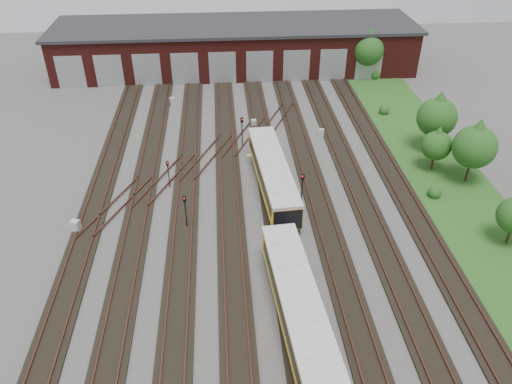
{
  "coord_description": "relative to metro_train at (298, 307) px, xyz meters",
  "views": [
    {
      "loc": [
        -2.4,
        -30.79,
        26.2
      ],
      "look_at": [
        0.28,
        4.52,
        2.0
      ],
      "focal_mm": 35.0,
      "sensor_mm": 36.0,
      "label": 1
    }
  ],
  "objects": [
    {
      "name": "relay_cabinet_3",
      "position": [
        -0.76,
        29.38,
        -1.36
      ],
      "size": [
        0.65,
        0.59,
        0.89
      ],
      "primitive_type": "cube",
      "rotation": [
        0.0,
        0.0,
        0.31
      ],
      "color": "#B7BBBD",
      "rests_on": "ground"
    },
    {
      "name": "metro_train",
      "position": [
        0.0,
        0.0,
        0.0
      ],
      "size": [
        3.55,
        46.08,
        2.88
      ],
      "rotation": [
        0.0,
        0.0,
        0.08
      ],
      "color": "black",
      "rests_on": "ground"
    },
    {
      "name": "grass_verge",
      "position": [
        17.0,
        18.62,
        -1.78
      ],
      "size": [
        8.0,
        55.0,
        0.05
      ],
      "primitive_type": "cube",
      "color": "#204F1A",
      "rests_on": "ground"
    },
    {
      "name": "relay_cabinet_4",
      "position": [
        6.57,
        26.47,
        -1.36
      ],
      "size": [
        0.63,
        0.57,
        0.9
      ],
      "primitive_type": "cube",
      "rotation": [
        0.0,
        0.0,
        -0.26
      ],
      "color": "#B7BBBD",
      "rests_on": "ground"
    },
    {
      "name": "ground",
      "position": [
        -2.0,
        8.62,
        -1.8
      ],
      "size": [
        120.0,
        120.0,
        0.0
      ],
      "primitive_type": "plane",
      "color": "#474442",
      "rests_on": "ground"
    },
    {
      "name": "signal_mast_1",
      "position": [
        -9.54,
        17.49,
        0.0
      ],
      "size": [
        0.27,
        0.26,
        2.82
      ],
      "rotation": [
        0.0,
        0.0,
        0.41
      ],
      "color": "black",
      "rests_on": "ground"
    },
    {
      "name": "signal_mast_0",
      "position": [
        -7.69,
        11.19,
        0.26
      ],
      "size": [
        0.27,
        0.25,
        3.21
      ],
      "rotation": [
        0.0,
        0.0,
        -0.07
      ],
      "color": "black",
      "rests_on": "ground"
    },
    {
      "name": "bush_0",
      "position": [
        14.74,
        14.09,
        -1.19
      ],
      "size": [
        1.22,
        1.22,
        1.22
      ],
      "primitive_type": "sphere",
      "color": "#164313",
      "rests_on": "ground"
    },
    {
      "name": "tree_1",
      "position": [
        17.52,
        22.58,
        2.49
      ],
      "size": [
        4.03,
        4.03,
        6.68
      ],
      "color": "#301D15",
      "rests_on": "ground"
    },
    {
      "name": "tree_0",
      "position": [
        15.84,
        43.2,
        2.69
      ],
      "size": [
        4.22,
        4.22,
        6.99
      ],
      "color": "#301D15",
      "rests_on": "ground"
    },
    {
      "name": "tree_3",
      "position": [
        16.22,
        18.72,
        1.26
      ],
      "size": [
        2.88,
        2.88,
        4.77
      ],
      "color": "#301D15",
      "rests_on": "ground"
    },
    {
      "name": "relay_cabinet_1",
      "position": [
        -10.43,
        36.11,
        -1.31
      ],
      "size": [
        0.74,
        0.68,
        0.99
      ],
      "primitive_type": "cube",
      "rotation": [
        0.0,
        0.0,
        0.4
      ],
      "color": "#B7BBBD",
      "rests_on": "ground"
    },
    {
      "name": "bush_1",
      "position": [
        15.2,
        31.68,
        -1.17
      ],
      "size": [
        1.26,
        1.26,
        1.26
      ],
      "primitive_type": "sphere",
      "color": "#164313",
      "rests_on": "ground"
    },
    {
      "name": "signal_mast_3",
      "position": [
        2.24,
        13.0,
        0.57
      ],
      "size": [
        0.33,
        0.32,
        3.73
      ],
      "rotation": [
        0.0,
        0.0,
        -0.44
      ],
      "color": "black",
      "rests_on": "ground"
    },
    {
      "name": "relay_cabinet_0",
      "position": [
        -16.84,
        11.33,
        -1.24
      ],
      "size": [
        0.82,
        0.74,
        1.14
      ],
      "primitive_type": "cube",
      "rotation": [
        0.0,
        0.0,
        -0.29
      ],
      "color": "#B7BBBD",
      "rests_on": "ground"
    },
    {
      "name": "signal_mast_2",
      "position": [
        -2.32,
        24.83,
        0.39
      ],
      "size": [
        0.31,
        0.29,
        3.42
      ],
      "rotation": [
        0.0,
        0.0,
        0.25
      ],
      "color": "black",
      "rests_on": "ground"
    },
    {
      "name": "track_network",
      "position": [
        -2.17,
        9.21,
        -1.7
      ],
      "size": [
        30.4,
        70.0,
        0.33
      ],
      "color": "black",
      "rests_on": "ground"
    },
    {
      "name": "bush_2",
      "position": [
        17.15,
        43.06,
        -0.96
      ],
      "size": [
        1.68,
        1.68,
        1.68
      ],
      "primitive_type": "sphere",
      "color": "#164313",
      "rests_on": "ground"
    },
    {
      "name": "maintenance_shed",
      "position": [
        -2.01,
        48.59,
        1.4
      ],
      "size": [
        51.0,
        12.5,
        6.35
      ],
      "color": "#4E1613",
      "rests_on": "ground"
    },
    {
      "name": "tree_2",
      "position": [
        18.69,
        16.35,
        2.46
      ],
      "size": [
        4.0,
        4.0,
        6.63
      ],
      "color": "#301D15",
      "rests_on": "ground"
    },
    {
      "name": "relay_cabinet_2",
      "position": [
        -1.74,
        21.28,
        -1.3
      ],
      "size": [
        0.73,
        0.67,
        1.0
      ],
      "primitive_type": "cube",
      "rotation": [
        0.0,
        0.0,
        0.33
      ],
      "color": "#B7BBBD",
      "rests_on": "ground"
    }
  ]
}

